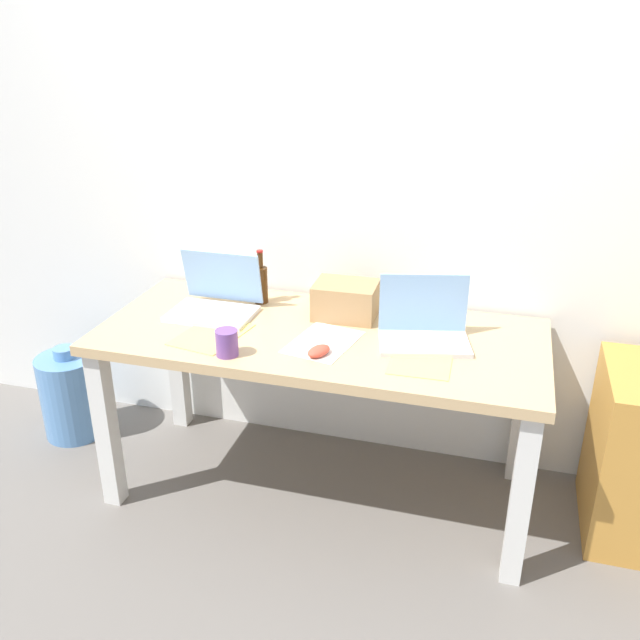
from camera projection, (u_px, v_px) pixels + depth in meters
name	position (u px, v px, depth m)	size (l,w,h in m)	color
ground_plane	(320.00, 487.00, 2.87)	(8.00, 8.00, 0.00)	slate
back_wall	(349.00, 158.00, 2.72)	(5.20, 0.08, 2.60)	white
desk	(320.00, 355.00, 2.62)	(1.69, 0.73, 0.72)	tan
laptop_left	(215.00, 301.00, 2.73)	(0.33, 0.26, 0.24)	silver
laptop_right	(424.00, 328.00, 2.48)	(0.36, 0.28, 0.24)	silver
beer_bottle	(261.00, 283.00, 2.82)	(0.06, 0.06, 0.23)	#47280F
computer_mouse	(319.00, 351.00, 2.39)	(0.06, 0.10, 0.03)	#D84C38
cardboard_box	(346.00, 300.00, 2.69)	(0.24, 0.19, 0.14)	tan
coffee_mug	(227.00, 343.00, 2.38)	(0.08, 0.08, 0.10)	#724799
paper_sheet_front_left	(212.00, 334.00, 2.56)	(0.21, 0.30, 0.00)	#F4E06B
paper_sheet_center	(323.00, 342.00, 2.50)	(0.21, 0.30, 0.00)	white
paper_sheet_front_right	(422.00, 358.00, 2.38)	(0.21, 0.30, 0.00)	#F4E06B
water_cooler_jug	(71.00, 395.00, 3.18)	(0.28, 0.28, 0.45)	#598CC6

